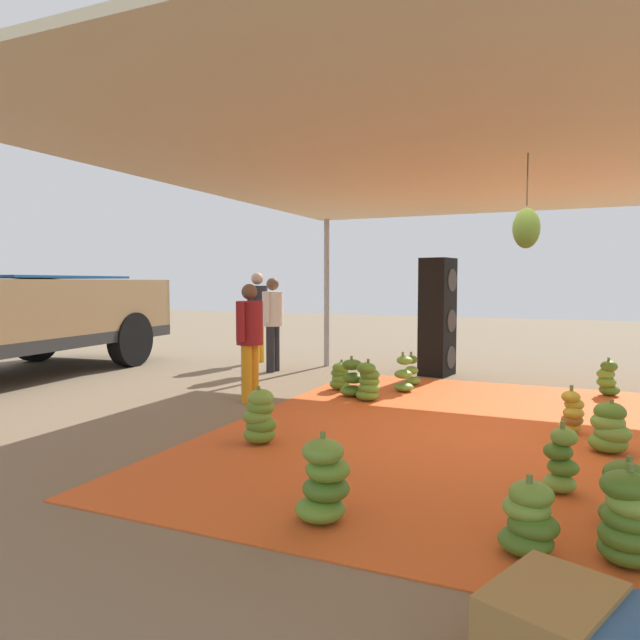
{
  "coord_description": "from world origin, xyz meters",
  "views": [
    {
      "loc": [
        -5.98,
        -0.88,
        1.56
      ],
      "look_at": [
        -0.8,
        1.41,
        1.18
      ],
      "focal_mm": 32.35,
      "sensor_mm": 36.0,
      "label": 1
    }
  ],
  "objects_px": {
    "banana_bunch_12": "(561,462)",
    "banana_bunch_1": "(412,371)",
    "banana_bunch_0": "(324,483)",
    "banana_bunch_7": "(368,383)",
    "banana_bunch_10": "(572,414)",
    "banana_bunch_3": "(404,375)",
    "worker_0": "(257,310)",
    "worker_2": "(250,333)",
    "crate_0": "(552,633)",
    "banana_bunch_2": "(608,379)",
    "banana_bunch_14": "(341,377)",
    "banana_bunch_13": "(260,418)",
    "banana_bunch_11": "(353,379)",
    "speaker_stack": "(438,317)",
    "banana_bunch_9": "(629,522)",
    "worker_1": "(273,317)",
    "banana_bunch_6": "(529,519)",
    "banana_bunch_5": "(610,429)",
    "banana_bunch_8": "(627,497)"
  },
  "relations": [
    {
      "from": "banana_bunch_1",
      "to": "worker_1",
      "type": "bearing_deg",
      "value": 81.74
    },
    {
      "from": "worker_0",
      "to": "speaker_stack",
      "type": "height_order",
      "value": "speaker_stack"
    },
    {
      "from": "banana_bunch_11",
      "to": "banana_bunch_14",
      "type": "xyz_separation_m",
      "value": [
        0.39,
        0.33,
        -0.04
      ]
    },
    {
      "from": "banana_bunch_13",
      "to": "banana_bunch_14",
      "type": "height_order",
      "value": "banana_bunch_13"
    },
    {
      "from": "worker_2",
      "to": "banana_bunch_3",
      "type": "bearing_deg",
      "value": -49.2
    },
    {
      "from": "banana_bunch_6",
      "to": "banana_bunch_10",
      "type": "relative_size",
      "value": 0.91
    },
    {
      "from": "worker_1",
      "to": "banana_bunch_14",
      "type": "bearing_deg",
      "value": -123.57
    },
    {
      "from": "worker_0",
      "to": "speaker_stack",
      "type": "xyz_separation_m",
      "value": [
        -0.08,
        -3.5,
        -0.04
      ]
    },
    {
      "from": "banana_bunch_13",
      "to": "crate_0",
      "type": "relative_size",
      "value": 1.02
    },
    {
      "from": "banana_bunch_6",
      "to": "worker_0",
      "type": "distance_m",
      "value": 8.25
    },
    {
      "from": "banana_bunch_10",
      "to": "banana_bunch_11",
      "type": "xyz_separation_m",
      "value": [
        0.9,
        2.73,
        0.02
      ]
    },
    {
      "from": "banana_bunch_9",
      "to": "worker_1",
      "type": "height_order",
      "value": "worker_1"
    },
    {
      "from": "worker_2",
      "to": "crate_0",
      "type": "relative_size",
      "value": 2.81
    },
    {
      "from": "banana_bunch_1",
      "to": "banana_bunch_3",
      "type": "bearing_deg",
      "value": -176.94
    },
    {
      "from": "banana_bunch_11",
      "to": "worker_2",
      "type": "height_order",
      "value": "worker_2"
    },
    {
      "from": "banana_bunch_13",
      "to": "banana_bunch_2",
      "type": "bearing_deg",
      "value": -39.0
    },
    {
      "from": "banana_bunch_0",
      "to": "banana_bunch_7",
      "type": "height_order",
      "value": "banana_bunch_0"
    },
    {
      "from": "banana_bunch_0",
      "to": "banana_bunch_1",
      "type": "distance_m",
      "value": 5.13
    },
    {
      "from": "banana_bunch_0",
      "to": "banana_bunch_13",
      "type": "height_order",
      "value": "banana_bunch_0"
    },
    {
      "from": "banana_bunch_7",
      "to": "banana_bunch_9",
      "type": "relative_size",
      "value": 0.97
    },
    {
      "from": "banana_bunch_8",
      "to": "worker_0",
      "type": "relative_size",
      "value": 0.27
    },
    {
      "from": "banana_bunch_5",
      "to": "banana_bunch_7",
      "type": "xyz_separation_m",
      "value": [
        1.3,
        2.76,
        0.02
      ]
    },
    {
      "from": "banana_bunch_2",
      "to": "banana_bunch_14",
      "type": "bearing_deg",
      "value": 106.65
    },
    {
      "from": "banana_bunch_13",
      "to": "worker_0",
      "type": "height_order",
      "value": "worker_0"
    },
    {
      "from": "banana_bunch_6",
      "to": "banana_bunch_9",
      "type": "xyz_separation_m",
      "value": [
        0.06,
        -0.51,
        0.05
      ]
    },
    {
      "from": "banana_bunch_14",
      "to": "crate_0",
      "type": "xyz_separation_m",
      "value": [
        -5.28,
        -3.0,
        -0.02
      ]
    },
    {
      "from": "banana_bunch_1",
      "to": "worker_1",
      "type": "distance_m",
      "value": 2.7
    },
    {
      "from": "banana_bunch_3",
      "to": "banana_bunch_10",
      "type": "distance_m",
      "value": 2.65
    },
    {
      "from": "banana_bunch_6",
      "to": "banana_bunch_10",
      "type": "distance_m",
      "value": 2.94
    },
    {
      "from": "banana_bunch_1",
      "to": "worker_1",
      "type": "relative_size",
      "value": 0.31
    },
    {
      "from": "banana_bunch_3",
      "to": "banana_bunch_12",
      "type": "height_order",
      "value": "banana_bunch_3"
    },
    {
      "from": "banana_bunch_7",
      "to": "crate_0",
      "type": "height_order",
      "value": "banana_bunch_7"
    },
    {
      "from": "worker_1",
      "to": "banana_bunch_5",
      "type": "bearing_deg",
      "value": -120.51
    },
    {
      "from": "banana_bunch_13",
      "to": "worker_1",
      "type": "relative_size",
      "value": 0.34
    },
    {
      "from": "banana_bunch_13",
      "to": "speaker_stack",
      "type": "height_order",
      "value": "speaker_stack"
    },
    {
      "from": "banana_bunch_5",
      "to": "banana_bunch_14",
      "type": "relative_size",
      "value": 1.11
    },
    {
      "from": "banana_bunch_7",
      "to": "banana_bunch_10",
      "type": "xyz_separation_m",
      "value": [
        -0.73,
        -2.45,
        -0.03
      ]
    },
    {
      "from": "banana_bunch_14",
      "to": "banana_bunch_7",
      "type": "bearing_deg",
      "value": -132.47
    },
    {
      "from": "banana_bunch_2",
      "to": "worker_1",
      "type": "bearing_deg",
      "value": 88.93
    },
    {
      "from": "banana_bunch_3",
      "to": "worker_0",
      "type": "xyz_separation_m",
      "value": [
        1.78,
        3.4,
        0.78
      ]
    },
    {
      "from": "banana_bunch_10",
      "to": "banana_bunch_9",
      "type": "bearing_deg",
      "value": -174.14
    },
    {
      "from": "banana_bunch_1",
      "to": "banana_bunch_11",
      "type": "relative_size",
      "value": 0.91
    },
    {
      "from": "banana_bunch_3",
      "to": "speaker_stack",
      "type": "relative_size",
      "value": 0.29
    },
    {
      "from": "banana_bunch_12",
      "to": "banana_bunch_1",
      "type": "bearing_deg",
      "value": 28.93
    },
    {
      "from": "banana_bunch_9",
      "to": "banana_bunch_11",
      "type": "bearing_deg",
      "value": 38.71
    },
    {
      "from": "banana_bunch_13",
      "to": "banana_bunch_14",
      "type": "bearing_deg",
      "value": 6.24
    },
    {
      "from": "banana_bunch_7",
      "to": "crate_0",
      "type": "bearing_deg",
      "value": -153.18
    },
    {
      "from": "banana_bunch_7",
      "to": "banana_bunch_10",
      "type": "distance_m",
      "value": 2.55
    },
    {
      "from": "banana_bunch_10",
      "to": "worker_2",
      "type": "bearing_deg",
      "value": 88.92
    },
    {
      "from": "banana_bunch_3",
      "to": "banana_bunch_6",
      "type": "distance_m",
      "value": 4.85
    }
  ]
}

